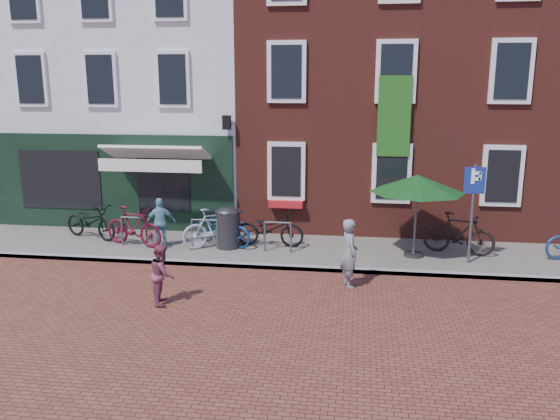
# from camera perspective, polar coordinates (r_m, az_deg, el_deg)

# --- Properties ---
(ground) EXTENTS (80.00, 80.00, 0.00)m
(ground) POSITION_cam_1_polar(r_m,az_deg,el_deg) (13.97, -2.99, -5.99)
(ground) COLOR brown
(sidewalk) EXTENTS (24.00, 3.00, 0.10)m
(sidewalk) POSITION_cam_1_polar(r_m,az_deg,el_deg) (15.22, 1.79, -4.18)
(sidewalk) COLOR slate
(sidewalk) RESTS_ON ground
(building_stucco) EXTENTS (8.00, 8.00, 9.00)m
(building_stucco) POSITION_cam_1_polar(r_m,az_deg,el_deg) (21.36, -13.02, 12.51)
(building_stucco) COLOR silver
(building_stucco) RESTS_ON ground
(building_brick_mid) EXTENTS (6.00, 8.00, 10.00)m
(building_brick_mid) POSITION_cam_1_polar(r_m,az_deg,el_deg) (19.99, 6.62, 14.17)
(building_brick_mid) COLOR maroon
(building_brick_mid) RESTS_ON ground
(building_brick_right) EXTENTS (6.00, 8.00, 10.00)m
(building_brick_right) POSITION_cam_1_polar(r_m,az_deg,el_deg) (20.71, 23.92, 13.14)
(building_brick_right) COLOR maroon
(building_brick_right) RESTS_ON ground
(litter_bin) EXTENTS (0.66, 0.66, 1.21)m
(litter_bin) POSITION_cam_1_polar(r_m,az_deg,el_deg) (15.27, -5.34, -1.54)
(litter_bin) COLOR #333336
(litter_bin) RESTS_ON sidewalk
(parking_sign) EXTENTS (0.50, 0.08, 2.50)m
(parking_sign) POSITION_cam_1_polar(r_m,az_deg,el_deg) (14.44, 19.09, 1.27)
(parking_sign) COLOR #4C4C4F
(parking_sign) RESTS_ON sidewalk
(parasol) EXTENTS (2.40, 2.40, 2.24)m
(parasol) POSITION_cam_1_polar(r_m,az_deg,el_deg) (14.55, 13.83, 2.95)
(parasol) COLOR #4C4C4F
(parasol) RESTS_ON sidewalk
(woman) EXTENTS (0.54, 0.66, 1.57)m
(woman) POSITION_cam_1_polar(r_m,az_deg,el_deg) (12.63, 7.09, -4.39)
(woman) COLOR gray
(woman) RESTS_ON ground
(boy) EXTENTS (0.61, 0.71, 1.27)m
(boy) POSITION_cam_1_polar(r_m,az_deg,el_deg) (11.92, -11.89, -6.40)
(boy) COLOR brown
(boy) RESTS_ON ground
(cafe_person) EXTENTS (0.87, 0.61, 1.37)m
(cafe_person) POSITION_cam_1_polar(r_m,az_deg,el_deg) (15.60, -12.06, -1.26)
(cafe_person) COLOR #76ADC0
(cafe_person) RESTS_ON sidewalk
(bicycle_0) EXTENTS (2.00, 1.30, 0.99)m
(bicycle_0) POSITION_cam_1_polar(r_m,az_deg,el_deg) (17.02, -18.72, -1.13)
(bicycle_0) COLOR black
(bicycle_0) RESTS_ON sidewalk
(bicycle_1) EXTENTS (1.91, 1.02, 1.10)m
(bicycle_1) POSITION_cam_1_polar(r_m,az_deg,el_deg) (15.88, -14.69, -1.64)
(bicycle_1) COLOR #52091D
(bicycle_1) RESTS_ON sidewalk
(bicycle_2) EXTENTS (1.99, 1.41, 0.99)m
(bicycle_2) POSITION_cam_1_polar(r_m,az_deg,el_deg) (15.54, -5.88, -1.80)
(bicycle_2) COLOR navy
(bicycle_2) RESTS_ON sidewalk
(bicycle_3) EXTENTS (1.83, 1.41, 1.10)m
(bicycle_3) POSITION_cam_1_polar(r_m,az_deg,el_deg) (15.35, -6.63, -1.79)
(bicycle_3) COLOR #A8A9AB
(bicycle_3) RESTS_ON sidewalk
(bicycle_4) EXTENTS (1.91, 0.71, 0.99)m
(bicycle_4) POSITION_cam_1_polar(r_m,az_deg,el_deg) (15.36, -1.07, -1.90)
(bicycle_4) COLOR black
(bicycle_4) RESTS_ON sidewalk
(bicycle_5) EXTENTS (1.91, 1.00, 1.10)m
(bicycle_5) POSITION_cam_1_polar(r_m,az_deg,el_deg) (15.38, 17.75, -2.30)
(bicycle_5) COLOR black
(bicycle_5) RESTS_ON sidewalk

